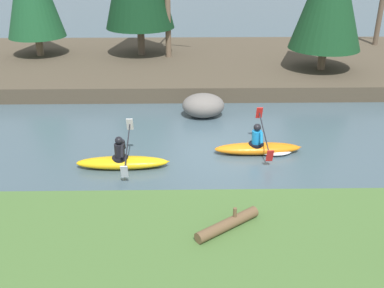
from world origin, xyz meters
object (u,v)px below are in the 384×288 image
object	(u,v)px
driftwood_log	(228,224)
kayaker_middle	(123,161)
boulder_midstream	(203,105)
kayaker_lead	(261,148)

from	to	relation	value
driftwood_log	kayaker_middle	bearing A→B (deg)	87.74
boulder_midstream	driftwood_log	size ratio (longest dim) A/B	1.11
kayaker_middle	boulder_midstream	size ratio (longest dim) A/B	1.75
boulder_midstream	kayaker_middle	bearing A→B (deg)	-121.85
kayaker_lead	driftwood_log	xyz separation A→B (m)	(-1.51, -4.83, 0.53)
kayaker_lead	driftwood_log	bearing A→B (deg)	-109.03
boulder_midstream	kayaker_lead	bearing A→B (deg)	-62.01
kayaker_lead	kayaker_middle	distance (m)	4.33
kayaker_lead	driftwood_log	distance (m)	5.09
boulder_midstream	driftwood_log	world-z (taller)	driftwood_log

